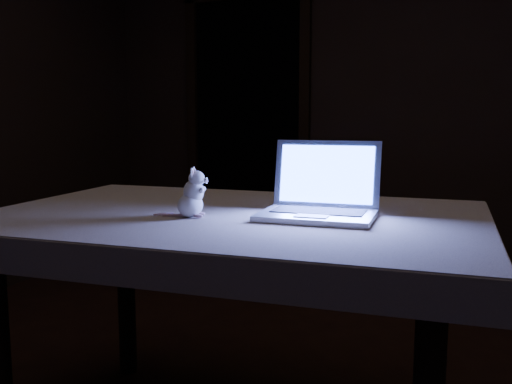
% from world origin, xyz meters
% --- Properties ---
extents(back_wall, '(4.50, 0.04, 2.60)m').
position_xyz_m(back_wall, '(0.00, 2.50, 1.30)').
color(back_wall, black).
rests_on(back_wall, ground).
extents(doorway, '(1.06, 0.36, 2.13)m').
position_xyz_m(doorway, '(-1.10, 2.50, 1.06)').
color(doorway, black).
rests_on(doorway, back_wall).
extents(table, '(1.60, 1.09, 0.82)m').
position_xyz_m(table, '(-0.06, -0.04, 0.41)').
color(table, black).
rests_on(table, floor).
extents(tablecloth, '(1.82, 1.39, 0.10)m').
position_xyz_m(tablecloth, '(-0.02, -0.08, 0.78)').
color(tablecloth, beige).
rests_on(tablecloth, table).
extents(laptop, '(0.38, 0.34, 0.24)m').
position_xyz_m(laptop, '(0.24, -0.04, 0.95)').
color(laptop, '#BCBCC1').
rests_on(laptop, tablecloth).
extents(plush_mouse, '(0.14, 0.14, 0.16)m').
position_xyz_m(plush_mouse, '(-0.15, -0.17, 0.91)').
color(plush_mouse, white).
rests_on(plush_mouse, tablecloth).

